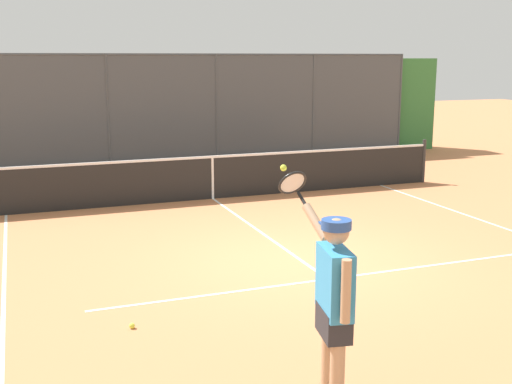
% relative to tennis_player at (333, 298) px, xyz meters
% --- Properties ---
extents(ground_plane, '(60.00, 60.00, 0.00)m').
position_rel_tennis_player_xyz_m(ground_plane, '(-1.51, -3.98, -1.03)').
color(ground_plane, '#C67A4C').
extents(court_line_markings, '(8.60, 10.22, 0.01)m').
position_rel_tennis_player_xyz_m(court_line_markings, '(-1.51, -2.70, -1.03)').
color(court_line_markings, white).
rests_on(court_line_markings, ground).
extents(fence_backdrop, '(18.59, 1.37, 3.17)m').
position_rel_tennis_player_xyz_m(fence_backdrop, '(-1.51, -13.98, 0.47)').
color(fence_backdrop, '#474C51').
rests_on(fence_backdrop, ground).
extents(tennis_net, '(11.05, 0.09, 1.07)m').
position_rel_tennis_player_xyz_m(tennis_net, '(-1.51, -8.63, -0.54)').
color(tennis_net, '#2D2D2D').
rests_on(tennis_net, ground).
extents(tennis_player, '(0.32, 1.45, 2.04)m').
position_rel_tennis_player_xyz_m(tennis_player, '(0.00, 0.00, 0.00)').
color(tennis_player, black).
rests_on(tennis_player, ground).
extents(tennis_ball_by_sideline, '(0.07, 0.07, 0.07)m').
position_rel_tennis_player_xyz_m(tennis_ball_by_sideline, '(1.37, -2.32, -1.00)').
color(tennis_ball_by_sideline, '#D6E042').
rests_on(tennis_ball_by_sideline, ground).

